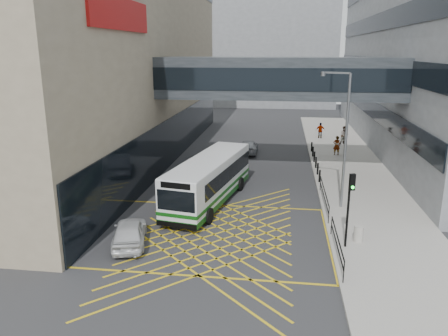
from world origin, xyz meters
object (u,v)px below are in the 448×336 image
at_px(car_white, 129,232).
at_px(traffic_light, 350,200).
at_px(pedestrian_c, 320,131).
at_px(litter_bin, 359,234).
at_px(car_silver, 248,147).
at_px(pedestrian_a, 337,146).
at_px(bus, 210,179).
at_px(street_lamp, 343,132).
at_px(car_dark, 204,167).
at_px(pedestrian_b, 344,135).

height_order(car_white, traffic_light, traffic_light).
bearing_deg(pedestrian_c, litter_bin, 92.25).
bearing_deg(car_white, car_silver, -116.35).
distance_m(pedestrian_a, pedestrian_c, 7.92).
distance_m(bus, pedestrian_a, 16.73).
height_order(traffic_light, street_lamp, street_lamp).
distance_m(car_silver, street_lamp, 16.25).
height_order(bus, car_silver, bus).
relative_size(car_dark, litter_bin, 6.12).
bearing_deg(pedestrian_b, pedestrian_a, -135.69).
distance_m(car_white, street_lamp, 13.54).
relative_size(pedestrian_a, pedestrian_c, 1.05).
bearing_deg(car_dark, pedestrian_a, -123.48).
xyz_separation_m(bus, car_silver, (1.33, 14.05, -0.92)).
xyz_separation_m(car_white, car_silver, (4.31, 20.90, -0.03)).
distance_m(bus, car_dark, 5.97).
xyz_separation_m(car_white, traffic_light, (10.75, 0.77, 1.94)).
height_order(car_white, pedestrian_a, pedestrian_a).
xyz_separation_m(car_silver, pedestrian_a, (8.13, -0.27, 0.40)).
xyz_separation_m(pedestrian_a, pedestrian_b, (1.32, 4.93, 0.04)).
xyz_separation_m(car_silver, traffic_light, (6.44, -20.13, 1.97)).
height_order(traffic_light, litter_bin, traffic_light).
distance_m(car_silver, pedestrian_c, 10.52).
xyz_separation_m(litter_bin, pedestrian_c, (0.13, 26.93, 0.43)).
xyz_separation_m(car_white, pedestrian_b, (13.75, 25.56, 0.41)).
xyz_separation_m(bus, street_lamp, (8.05, -0.15, 3.22)).
height_order(traffic_light, pedestrian_a, traffic_light).
distance_m(bus, pedestrian_c, 23.31).
xyz_separation_m(traffic_light, litter_bin, (0.69, 0.81, -2.05)).
bearing_deg(car_silver, car_white, 77.31).
relative_size(car_silver, litter_bin, 5.04).
bearing_deg(traffic_light, car_white, 166.62).
bearing_deg(car_dark, street_lamp, 168.43).
bearing_deg(car_white, car_dark, -111.53).
relative_size(traffic_light, pedestrian_a, 2.14).
relative_size(bus, car_silver, 2.58).
height_order(bus, car_white, bus).
bearing_deg(car_silver, pedestrian_c, -134.73).
distance_m(car_dark, litter_bin, 14.83).
distance_m(car_dark, traffic_light, 15.11).
height_order(car_silver, pedestrian_c, pedestrian_c).
bearing_deg(litter_bin, street_lamp, 94.63).
bearing_deg(bus, car_dark, 114.89).
distance_m(car_dark, pedestrian_b, 17.85).
relative_size(car_dark, car_silver, 1.21).
bearing_deg(pedestrian_c, bus, 70.87).
relative_size(bus, pedestrian_a, 6.04).
xyz_separation_m(traffic_light, street_lamp, (0.28, 5.93, 2.17)).
xyz_separation_m(litter_bin, pedestrian_a, (0.99, 19.06, 0.47)).
xyz_separation_m(car_white, car_dark, (1.51, 12.58, 0.11)).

